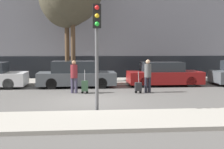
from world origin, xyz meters
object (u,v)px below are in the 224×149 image
(trolley_right, at_px, (138,87))
(traffic_light, at_px, (97,36))
(parked_car_1, at_px, (76,75))
(pedestrian_right, at_px, (148,74))
(pedestrian_left, at_px, (74,75))
(parked_car_2, at_px, (164,75))
(trolley_left, at_px, (85,86))

(trolley_right, distance_m, traffic_light, 5.39)
(parked_car_1, distance_m, pedestrian_right, 4.34)
(pedestrian_left, distance_m, trolley_right, 3.21)
(parked_car_2, bearing_deg, trolley_left, -150.28)
(pedestrian_left, distance_m, pedestrian_right, 3.65)
(trolley_left, distance_m, traffic_light, 5.03)
(parked_car_2, bearing_deg, pedestrian_left, -154.50)
(parked_car_1, distance_m, traffic_light, 7.26)
(parked_car_1, bearing_deg, trolley_left, -79.18)
(trolley_left, bearing_deg, parked_car_2, 29.72)
(parked_car_1, height_order, trolley_right, parked_car_1)
(parked_car_2, relative_size, traffic_light, 1.15)
(pedestrian_left, distance_m, traffic_light, 5.05)
(parked_car_2, bearing_deg, pedestrian_right, -120.01)
(parked_car_1, xyz_separation_m, pedestrian_right, (3.60, -2.41, 0.25))
(trolley_left, xyz_separation_m, traffic_light, (0.39, -4.47, 2.28))
(parked_car_2, height_order, trolley_left, parked_car_2)
(parked_car_1, height_order, trolley_left, parked_car_1)
(parked_car_2, xyz_separation_m, pedestrian_left, (-5.14, -2.45, 0.26))
(trolley_left, relative_size, traffic_light, 0.31)
(pedestrian_left, bearing_deg, parked_car_2, -134.67)
(parked_car_1, height_order, parked_car_2, parked_car_1)
(traffic_light, bearing_deg, parked_car_2, 59.24)
(parked_car_1, bearing_deg, pedestrian_right, -33.77)
(parked_car_1, xyz_separation_m, traffic_light, (0.86, -6.94, 1.96))
(trolley_left, height_order, traffic_light, traffic_light)
(parked_car_2, relative_size, trolley_right, 3.99)
(parked_car_2, bearing_deg, traffic_light, -120.76)
(pedestrian_right, xyz_separation_m, trolley_right, (-0.51, -0.20, -0.61))
(parked_car_1, xyz_separation_m, pedestrian_left, (-0.05, -2.28, 0.23))
(trolley_left, bearing_deg, pedestrian_right, 1.07)
(parked_car_2, height_order, traffic_light, traffic_light)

